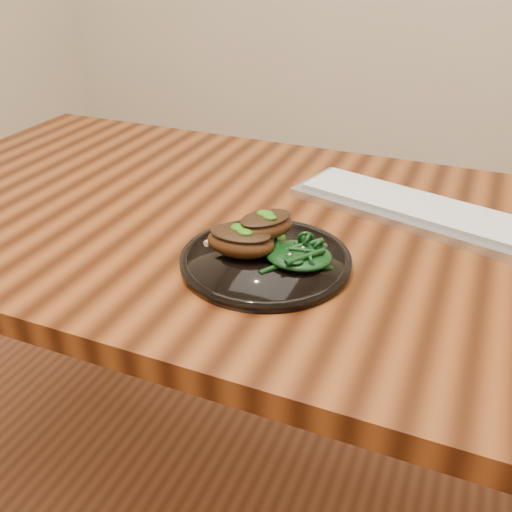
# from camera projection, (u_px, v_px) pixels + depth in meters

# --- Properties ---
(desk) EXTENTS (1.60, 0.80, 0.75)m
(desk) POSITION_uv_depth(u_px,v_px,m) (283.00, 264.00, 1.04)
(desk) COLOR black
(desk) RESTS_ON ground
(plate) EXTENTS (0.26, 0.26, 0.02)m
(plate) POSITION_uv_depth(u_px,v_px,m) (266.00, 260.00, 0.87)
(plate) COLOR black
(plate) RESTS_ON desk
(lamb_chop_front) EXTENTS (0.11, 0.08, 0.05)m
(lamb_chop_front) POSITION_uv_depth(u_px,v_px,m) (240.00, 240.00, 0.86)
(lamb_chop_front) COLOR #3D1E0B
(lamb_chop_front) RESTS_ON plate
(lamb_chop_back) EXTENTS (0.10, 0.11, 0.04)m
(lamb_chop_back) POSITION_uv_depth(u_px,v_px,m) (265.00, 225.00, 0.87)
(lamb_chop_back) COLOR #3D1E0B
(lamb_chop_back) RESTS_ON plate
(herb_smear) EXTENTS (0.09, 0.06, 0.01)m
(herb_smear) POSITION_uv_depth(u_px,v_px,m) (260.00, 235.00, 0.92)
(herb_smear) COLOR #164A07
(herb_smear) RESTS_ON plate
(greens_heap) EXTENTS (0.10, 0.09, 0.04)m
(greens_heap) POSITION_uv_depth(u_px,v_px,m) (299.00, 251.00, 0.85)
(greens_heap) COLOR black
(greens_heap) RESTS_ON plate
(keyboard) EXTENTS (0.50, 0.27, 0.02)m
(keyboard) POSITION_uv_depth(u_px,v_px,m) (424.00, 212.00, 1.01)
(keyboard) COLOR #BBBDC0
(keyboard) RESTS_ON desk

